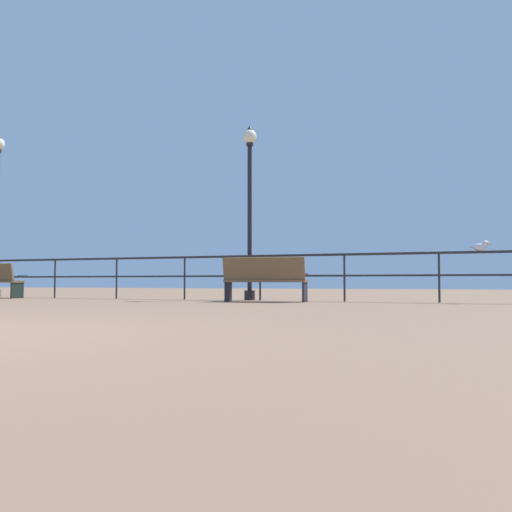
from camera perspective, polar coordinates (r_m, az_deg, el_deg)
name	(u,v)px	position (r m, az deg, el deg)	size (l,w,h in m)	color
pier_railing	(260,267)	(12.49, 0.42, -1.11)	(19.08, 0.05, 1.02)	#282626
bench_near_left	(265,277)	(11.60, 0.89, -2.16)	(1.77, 0.73, 0.92)	brown
lamppost_center	(250,194)	(12.90, -0.65, 6.29)	(0.32, 0.32, 4.03)	black
seagull_on_rail	(481,246)	(11.69, 21.93, 0.93)	(0.39, 0.26, 0.19)	silver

